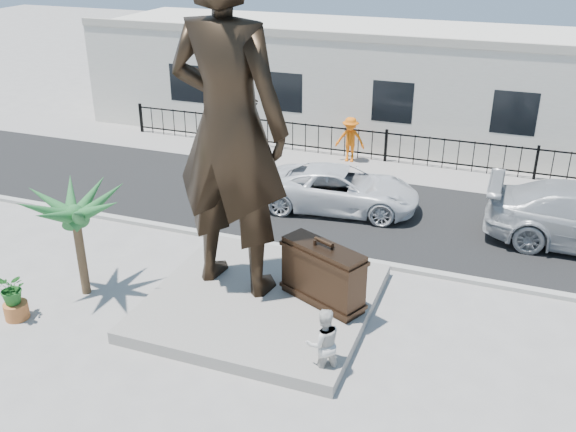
# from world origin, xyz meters

# --- Properties ---
(ground) EXTENTS (100.00, 100.00, 0.00)m
(ground) POSITION_xyz_m (0.00, 0.00, 0.00)
(ground) COLOR #9E9991
(ground) RESTS_ON ground
(street) EXTENTS (40.00, 7.00, 0.01)m
(street) POSITION_xyz_m (0.00, 8.00, 0.01)
(street) COLOR black
(street) RESTS_ON ground
(curb) EXTENTS (40.00, 0.25, 0.12)m
(curb) POSITION_xyz_m (0.00, 4.50, 0.06)
(curb) COLOR #A5A399
(curb) RESTS_ON ground
(far_sidewalk) EXTENTS (40.00, 2.50, 0.02)m
(far_sidewalk) POSITION_xyz_m (0.00, 12.00, 0.01)
(far_sidewalk) COLOR #9E9991
(far_sidewalk) RESTS_ON ground
(plinth) EXTENTS (5.20, 5.20, 0.30)m
(plinth) POSITION_xyz_m (-0.50, 1.50, 0.15)
(plinth) COLOR gray
(plinth) RESTS_ON ground
(fence) EXTENTS (22.00, 0.10, 1.20)m
(fence) POSITION_xyz_m (0.00, 12.80, 0.60)
(fence) COLOR black
(fence) RESTS_ON ground
(building) EXTENTS (28.00, 7.00, 4.40)m
(building) POSITION_xyz_m (0.00, 17.00, 2.20)
(building) COLOR silver
(building) RESTS_ON ground
(statue) EXTENTS (3.13, 2.24, 8.04)m
(statue) POSITION_xyz_m (-1.39, 1.91, 4.32)
(statue) COLOR black
(statue) RESTS_ON plinth
(suitcase) EXTENTS (2.18, 1.48, 1.47)m
(suitcase) POSITION_xyz_m (0.95, 1.80, 1.04)
(suitcase) COLOR black
(suitcase) RESTS_ON plinth
(tourist) EXTENTS (0.96, 0.91, 1.56)m
(tourist) POSITION_xyz_m (1.68, -0.43, 0.78)
(tourist) COLOR silver
(tourist) RESTS_ON ground
(car_white) EXTENTS (5.25, 2.89, 1.39)m
(car_white) POSITION_xyz_m (-0.36, 7.82, 0.71)
(car_white) COLOR silver
(car_white) RESTS_ON street
(worker) EXTENTS (1.17, 0.72, 1.76)m
(worker) POSITION_xyz_m (-1.31, 12.32, 0.90)
(worker) COLOR orange
(worker) RESTS_ON far_sidewalk
(palm_tree) EXTENTS (1.80, 1.80, 3.20)m
(palm_tree) POSITION_xyz_m (-4.91, 0.55, 0.00)
(palm_tree) COLOR #205A29
(palm_tree) RESTS_ON ground
(planter) EXTENTS (0.56, 0.56, 0.40)m
(planter) POSITION_xyz_m (-5.73, -0.98, 0.20)
(planter) COLOR #B3632F
(planter) RESTS_ON ground
(shrub) EXTENTS (0.89, 0.83, 0.80)m
(shrub) POSITION_xyz_m (-5.73, -0.98, 0.80)
(shrub) COLOR #1E5F1F
(shrub) RESTS_ON planter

